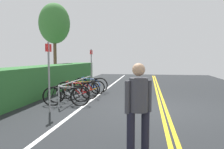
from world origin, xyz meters
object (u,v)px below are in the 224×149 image
Objects in this scene: bicycle_0 at (66,96)px; sign_post_far at (91,64)px; bike_rack at (78,84)px; tree_mid at (54,24)px; bicycle_1 at (69,94)px; bicycle_5 at (91,85)px; bicycle_2 at (77,90)px; sign_post_near at (49,70)px; bicycle_4 at (86,87)px; pedestrian at (138,104)px; bicycle_3 at (81,89)px.

sign_post_far is at bearing 3.57° from bicycle_0.
bike_rack is 0.75× the size of tree_mid.
bicycle_1 is at bearing -153.56° from tree_mid.
bicycle_5 reaches higher than bicycle_0.
bike_rack is 8.68m from tree_mid.
bicycle_1 is at bearing 171.33° from bicycle_2.
sign_post_near reaches higher than bicycle_1.
bicycle_4 is (2.59, -0.04, -0.02)m from bicycle_0.
bicycle_1 is 2.62m from bicycle_5.
pedestrian reaches higher than bicycle_1.
sign_post_near is at bearing 178.79° from bicycle_1.
tree_mid is at bearing 34.60° from bicycle_4.
bicycle_3 is 1.03× the size of pedestrian.
bicycle_5 is at bearing -141.85° from tree_mid.
bicycle_0 is at bearing 178.68° from bicycle_5.
sign_post_near is at bearing 171.64° from bicycle_0.
sign_post_near is (-4.30, 0.23, 0.97)m from bicycle_5.
bike_rack is 1.63m from bicycle_0.
bicycle_0 is at bearing -176.43° from sign_post_far.
sign_post_far is at bearing 12.94° from bicycle_5.
bicycle_2 is 1.04× the size of bicycle_4.
sign_post_near is (-1.05, 0.15, 0.99)m from bicycle_0.
sign_post_far reaches higher than bicycle_0.
bicycle_1 is at bearing 176.60° from bicycle_3.
bike_rack is 1.95× the size of sign_post_far.
sign_post_far reaches higher than bicycle_3.
bicycle_2 reaches higher than bicycle_3.
sign_post_far reaches higher than bicycle_5.
sign_post_far is at bearing 5.21° from bicycle_3.
pedestrian reaches higher than bicycle_3.
bicycle_0 is at bearing -154.67° from tree_mid.
bicycle_5 is (1.65, -0.14, -0.21)m from bike_rack.
bicycle_3 is (0.37, -0.03, -0.25)m from bike_rack.
pedestrian is at bearing -157.27° from bicycle_4.
bicycle_2 is at bearing 0.50° from bicycle_0.
bicycle_1 is 0.28× the size of tree_mid.
pedestrian is (-5.86, -2.79, 0.61)m from bicycle_3.
sign_post_far is (1.66, 0.38, 0.97)m from bicycle_5.
tree_mid is (7.80, 3.88, 3.90)m from bicycle_1.
bike_rack is at bearing -3.10° from bicycle_1.
bicycle_4 is at bearing 22.73° from pedestrian.
bike_rack is 6.18m from pedestrian.
bicycle_2 reaches higher than bicycle_0.
bicycle_3 is 0.76× the size of sign_post_far.
bike_rack is at bearing 27.13° from pedestrian.
bicycle_0 is 3.26m from bicycle_5.
bike_rack is 2.55× the size of bicycle_3.
sign_post_near is (-3.64, 0.19, 1.01)m from bicycle_4.
sign_post_far is 0.39× the size of tree_mid.
bicycle_0 is 1.34m from bicycle_2.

